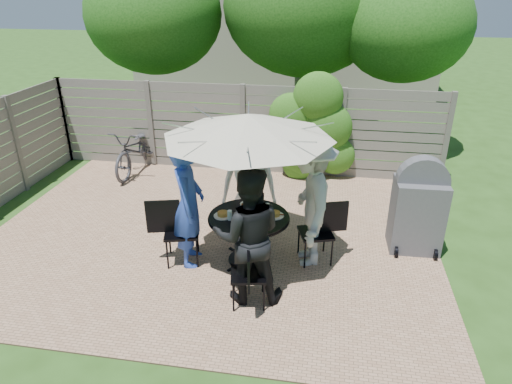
% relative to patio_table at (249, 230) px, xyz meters
% --- Properties ---
extents(backyard_envelope, '(60.00, 60.00, 5.00)m').
position_rel_patio_table_xyz_m(backyard_envelope, '(-0.65, 10.67, 2.09)').
color(backyard_envelope, '#274716').
rests_on(backyard_envelope, ground).
extents(patio_table, '(1.30, 1.30, 0.74)m').
position_rel_patio_table_xyz_m(patio_table, '(0.00, 0.00, 0.00)').
color(patio_table, black).
rests_on(patio_table, ground).
extents(umbrella, '(2.62, 2.62, 2.20)m').
position_rel_patio_table_xyz_m(umbrella, '(0.00, -0.00, 1.52)').
color(umbrella, silver).
rests_on(umbrella, ground).
extents(chair_back, '(0.48, 0.68, 0.91)m').
position_rel_patio_table_xyz_m(chair_back, '(-0.17, 0.95, -0.24)').
color(chair_back, black).
rests_on(chair_back, ground).
extents(person_back, '(0.93, 0.69, 1.74)m').
position_rel_patio_table_xyz_m(person_back, '(-0.14, 0.82, 0.36)').
color(person_back, white).
rests_on(person_back, ground).
extents(chair_left, '(0.76, 0.58, 0.99)m').
position_rel_patio_table_xyz_m(chair_left, '(-0.95, -0.17, -0.22)').
color(chair_left, black).
rests_on(chair_left, ground).
extents(person_left, '(0.54, 0.73, 1.82)m').
position_rel_patio_table_xyz_m(person_left, '(-0.82, -0.14, 0.40)').
color(person_left, '#2A49B7').
rests_on(person_left, ground).
extents(chair_front, '(0.51, 0.68, 0.90)m').
position_rel_patio_table_xyz_m(chair_front, '(0.17, -0.95, -0.24)').
color(chair_front, black).
rests_on(chair_front, ground).
extents(person_front, '(0.98, 0.82, 1.80)m').
position_rel_patio_table_xyz_m(person_front, '(0.14, -0.82, 0.38)').
color(person_front, black).
rests_on(person_front, ground).
extents(chair_right, '(0.72, 0.57, 0.93)m').
position_rel_patio_table_xyz_m(chair_right, '(0.95, 0.17, -0.23)').
color(chair_right, black).
rests_on(chair_right, ground).
extents(person_right, '(0.92, 1.35, 1.93)m').
position_rel_patio_table_xyz_m(person_right, '(0.82, 0.14, 0.45)').
color(person_right, '#B7B5B2').
rests_on(person_right, ground).
extents(plate_back, '(0.26, 0.26, 0.06)m').
position_rel_patio_table_xyz_m(plate_back, '(-0.06, 0.35, 0.25)').
color(plate_back, white).
rests_on(plate_back, patio_table).
extents(plate_left, '(0.26, 0.26, 0.06)m').
position_rel_patio_table_xyz_m(plate_left, '(-0.35, -0.06, 0.25)').
color(plate_left, white).
rests_on(plate_left, patio_table).
extents(plate_front, '(0.26, 0.26, 0.06)m').
position_rel_patio_table_xyz_m(plate_front, '(0.06, -0.35, 0.25)').
color(plate_front, white).
rests_on(plate_front, patio_table).
extents(plate_right, '(0.26, 0.26, 0.06)m').
position_rel_patio_table_xyz_m(plate_right, '(0.35, 0.06, 0.25)').
color(plate_right, white).
rests_on(plate_right, patio_table).
extents(glass_left, '(0.07, 0.07, 0.14)m').
position_rel_patio_table_xyz_m(glass_left, '(-0.24, -0.15, 0.29)').
color(glass_left, silver).
rests_on(glass_left, patio_table).
extents(glass_front, '(0.07, 0.07, 0.14)m').
position_rel_patio_table_xyz_m(glass_front, '(0.15, -0.24, 0.29)').
color(glass_front, silver).
rests_on(glass_front, patio_table).
extents(glass_right, '(0.07, 0.07, 0.14)m').
position_rel_patio_table_xyz_m(glass_right, '(0.24, 0.15, 0.29)').
color(glass_right, silver).
rests_on(glass_right, patio_table).
extents(syrup_jug, '(0.09, 0.09, 0.16)m').
position_rel_patio_table_xyz_m(syrup_jug, '(-0.07, 0.04, 0.30)').
color(syrup_jug, '#59280C').
rests_on(syrup_jug, patio_table).
extents(coffee_cup, '(0.08, 0.08, 0.12)m').
position_rel_patio_table_xyz_m(coffee_cup, '(0.06, 0.23, 0.28)').
color(coffee_cup, '#C6B293').
rests_on(coffee_cup, patio_table).
extents(bicycle, '(0.71, 1.89, 0.98)m').
position_rel_patio_table_xyz_m(bicycle, '(-2.94, 2.98, -0.02)').
color(bicycle, '#333338').
rests_on(bicycle, ground).
extents(bbq_grill, '(0.74, 0.58, 1.48)m').
position_rel_patio_table_xyz_m(bbq_grill, '(2.39, 0.75, 0.16)').
color(bbq_grill, '#515055').
rests_on(bbq_grill, ground).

